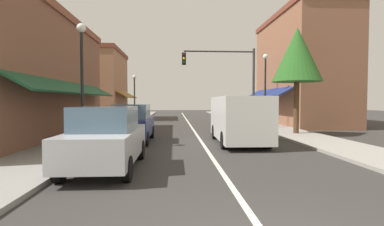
{
  "coord_description": "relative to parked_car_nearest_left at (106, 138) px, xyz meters",
  "views": [
    {
      "loc": [
        -1.29,
        -3.13,
        1.93
      ],
      "look_at": [
        -0.11,
        15.76,
        1.14
      ],
      "focal_mm": 27.23,
      "sensor_mm": 36.0,
      "label": 1
    }
  ],
  "objects": [
    {
      "name": "sidewalk_right",
      "position": [
        8.69,
        12.85,
        -0.82
      ],
      "size": [
        2.6,
        56.0,
        0.12
      ],
      "primitive_type": "cube",
      "color": "gray",
      "rests_on": "ground"
    },
    {
      "name": "parked_car_nearest_left",
      "position": [
        0.0,
        0.0,
        0.0
      ],
      "size": [
        1.81,
        4.11,
        1.77
      ],
      "rotation": [
        0.0,
        0.0,
        -0.01
      ],
      "color": "#B7BABF",
      "rests_on": "ground"
    },
    {
      "name": "parked_car_second_left",
      "position": [
        -0.06,
        5.51,
        0.0
      ],
      "size": [
        1.83,
        4.12,
        1.77
      ],
      "rotation": [
        0.0,
        0.0,
        -0.01
      ],
      "color": "navy",
      "rests_on": "ground"
    },
    {
      "name": "street_lamp_left_far",
      "position": [
        -1.65,
        18.34,
        2.04
      ],
      "size": [
        0.36,
        0.36,
        4.26
      ],
      "color": "black",
      "rests_on": "ground"
    },
    {
      "name": "sidewalk_left",
      "position": [
        -2.31,
        12.85,
        -0.82
      ],
      "size": [
        2.6,
        56.0,
        0.12
      ],
      "primitive_type": "cube",
      "color": "gray",
      "rests_on": "ground"
    },
    {
      "name": "storefront_far_left",
      "position": [
        -6.11,
        22.85,
        2.72
      ],
      "size": [
        6.33,
        8.2,
        7.2
      ],
      "color": "#9E6B4C",
      "rests_on": "ground"
    },
    {
      "name": "tree_right_near",
      "position": [
        8.75,
        7.59,
        3.59
      ],
      "size": [
        2.74,
        2.74,
        6.01
      ],
      "color": "#4C331E",
      "rests_on": "ground"
    },
    {
      "name": "lane_center_stripe",
      "position": [
        3.19,
        12.85,
        -0.88
      ],
      "size": [
        0.14,
        52.0,
        0.01
      ],
      "primitive_type": "cube",
      "color": "silver",
      "rests_on": "ground"
    },
    {
      "name": "street_lamp_right_mid",
      "position": [
        8.21,
        11.5,
        2.56
      ],
      "size": [
        0.36,
        0.36,
        5.15
      ],
      "color": "black",
      "rests_on": "ground"
    },
    {
      "name": "storefront_left_block",
      "position": [
        -6.02,
        6.85,
        2.4
      ],
      "size": [
        6.14,
        14.2,
        6.56
      ],
      "color": "brown",
      "rests_on": "ground"
    },
    {
      "name": "van_in_lane",
      "position": [
        4.82,
        4.74,
        0.27
      ],
      "size": [
        2.08,
        5.21,
        2.12
      ],
      "rotation": [
        0.0,
        0.0,
        -0.02
      ],
      "color": "silver",
      "rests_on": "ground"
    },
    {
      "name": "ground_plane",
      "position": [
        3.19,
        12.85,
        -0.88
      ],
      "size": [
        80.0,
        80.0,
        0.0
      ],
      "primitive_type": "plane",
      "color": "#33302D"
    },
    {
      "name": "street_lamp_left_near",
      "position": [
        -1.74,
        3.56,
        2.46
      ],
      "size": [
        0.36,
        0.36,
        4.99
      ],
      "color": "black",
      "rests_on": "ground"
    },
    {
      "name": "storefront_right_block",
      "position": [
        12.2,
        14.85,
        3.55
      ],
      "size": [
        5.72,
        10.2,
        8.85
      ],
      "color": "#8E5B42",
      "rests_on": "ground"
    },
    {
      "name": "traffic_signal_mast_arm",
      "position": [
        6.09,
        13.63,
        3.18
      ],
      "size": [
        5.58,
        0.5,
        5.91
      ],
      "color": "#333333",
      "rests_on": "ground"
    }
  ]
}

